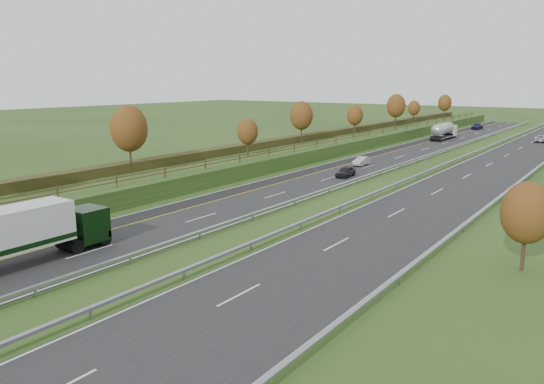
# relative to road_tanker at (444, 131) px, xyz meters

# --- Properties ---
(ground) EXTENTS (400.00, 400.00, 0.00)m
(ground) POSITION_rel_road_tanker_xyz_m (9.19, -46.72, -1.86)
(ground) COLOR #294518
(ground) RESTS_ON ground
(near_carriageway) EXTENTS (10.50, 200.00, 0.04)m
(near_carriageway) POSITION_rel_road_tanker_xyz_m (1.19, -41.72, -1.84)
(near_carriageway) COLOR black
(near_carriageway) RESTS_ON ground
(far_carriageway) EXTENTS (10.50, 200.00, 0.04)m
(far_carriageway) POSITION_rel_road_tanker_xyz_m (17.69, -41.72, -1.84)
(far_carriageway) COLOR black
(far_carriageway) RESTS_ON ground
(hard_shoulder) EXTENTS (3.00, 200.00, 0.04)m
(hard_shoulder) POSITION_rel_road_tanker_xyz_m (-2.56, -41.72, -1.84)
(hard_shoulder) COLOR black
(hard_shoulder) RESTS_ON ground
(lane_markings) EXTENTS (26.75, 200.00, 0.01)m
(lane_markings) POSITION_rel_road_tanker_xyz_m (7.59, -41.84, -1.81)
(lane_markings) COLOR silver
(lane_markings) RESTS_ON near_carriageway
(embankment_left) EXTENTS (12.00, 200.00, 2.00)m
(embankment_left) POSITION_rel_road_tanker_xyz_m (-11.81, -41.72, -0.86)
(embankment_left) COLOR #294518
(embankment_left) RESTS_ON ground
(hedge_left) EXTENTS (2.20, 180.00, 1.10)m
(hedge_left) POSITION_rel_road_tanker_xyz_m (-13.81, -41.72, 0.69)
(hedge_left) COLOR #303415
(hedge_left) RESTS_ON embankment_left
(fence_left) EXTENTS (0.12, 189.06, 1.20)m
(fence_left) POSITION_rel_road_tanker_xyz_m (-7.31, -42.14, 0.87)
(fence_left) COLOR #422B19
(fence_left) RESTS_ON embankment_left
(median_barrier_near) EXTENTS (0.32, 200.00, 0.71)m
(median_barrier_near) POSITION_rel_road_tanker_xyz_m (6.89, -41.72, -1.25)
(median_barrier_near) COLOR gray
(median_barrier_near) RESTS_ON ground
(median_barrier_far) EXTENTS (0.32, 200.00, 0.71)m
(median_barrier_far) POSITION_rel_road_tanker_xyz_m (11.99, -41.72, -1.25)
(median_barrier_far) COLOR gray
(median_barrier_far) RESTS_ON ground
(outer_barrier_far) EXTENTS (0.32, 200.00, 0.71)m
(outer_barrier_far) POSITION_rel_road_tanker_xyz_m (23.49, -41.72, -1.25)
(outer_barrier_far) COLOR gray
(outer_barrier_far) RESTS_ON ground
(trees_left) EXTENTS (6.64, 164.30, 7.66)m
(trees_left) POSITION_rel_road_tanker_xyz_m (-11.45, -45.09, 4.51)
(trees_left) COLOR #2D2116
(trees_left) RESTS_ON embankment_left
(road_tanker) EXTENTS (2.40, 11.22, 3.46)m
(road_tanker) POSITION_rel_road_tanker_xyz_m (0.00, 0.00, 0.00)
(road_tanker) COLOR silver
(road_tanker) RESTS_ON near_carriageway
(car_dark_near) EXTENTS (1.89, 4.06, 1.34)m
(car_dark_near) POSITION_rel_road_tanker_xyz_m (3.56, -52.23, -1.15)
(car_dark_near) COLOR black
(car_dark_near) RESTS_ON near_carriageway
(car_silver_mid) EXTENTS (1.41, 3.90, 1.28)m
(car_silver_mid) POSITION_rel_road_tanker_xyz_m (1.19, -42.45, -1.18)
(car_silver_mid) COLOR #A0A0A5
(car_silver_mid) RESTS_ON near_carriageway
(car_small_far) EXTENTS (2.26, 5.33, 1.53)m
(car_small_far) POSITION_rel_road_tanker_xyz_m (-0.35, 28.53, -1.06)
(car_small_far) COLOR #151137
(car_small_far) RESTS_ON near_carriageway
(car_oncoming) EXTENTS (3.05, 5.53, 1.47)m
(car_oncoming) POSITION_rel_road_tanker_xyz_m (17.82, 6.29, -1.09)
(car_oncoming) COLOR #B0B0B5
(car_oncoming) RESTS_ON far_carriageway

